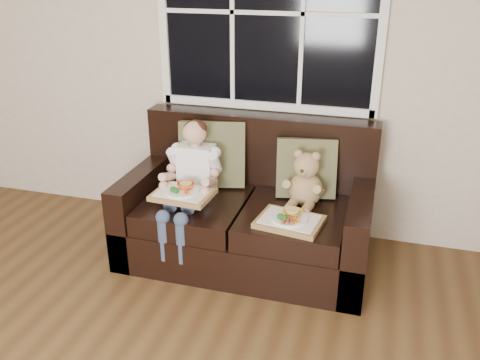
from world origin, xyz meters
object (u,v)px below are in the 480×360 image
(tray_left, at_px, (183,193))
(tray_right, at_px, (290,220))
(loveseat, at_px, (248,215))
(child, at_px, (191,174))
(teddy_bear, at_px, (306,183))

(tray_left, relative_size, tray_right, 0.91)
(loveseat, relative_size, tray_left, 4.23)
(loveseat, bearing_deg, tray_right, -41.01)
(child, height_order, teddy_bear, child)
(loveseat, relative_size, tray_right, 3.85)
(child, relative_size, tray_right, 1.87)
(loveseat, height_order, child, child)
(loveseat, distance_m, child, 0.51)
(loveseat, bearing_deg, teddy_bear, 0.87)
(child, relative_size, teddy_bear, 2.05)
(tray_right, bearing_deg, child, 173.92)
(child, distance_m, tray_left, 0.19)
(child, xyz_separation_m, teddy_bear, (0.77, 0.12, -0.03))
(loveseat, relative_size, teddy_bear, 4.22)
(tray_left, bearing_deg, teddy_bear, 25.78)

